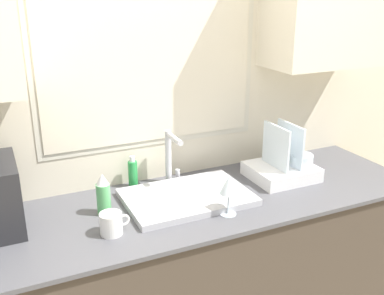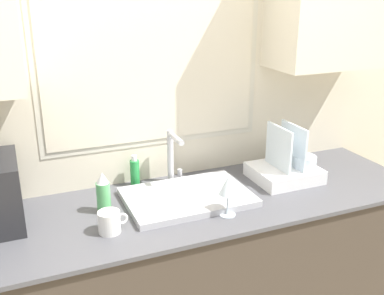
% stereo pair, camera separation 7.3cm
% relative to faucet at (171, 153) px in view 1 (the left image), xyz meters
% --- Properties ---
extents(countertop, '(2.44, 0.68, 0.93)m').
position_rel_faucet_xyz_m(countertop, '(-0.06, -0.23, -0.63)').
color(countertop, '#42382D').
rests_on(countertop, ground_plane).
extents(wall_back, '(6.00, 0.38, 2.60)m').
position_rel_faucet_xyz_m(wall_back, '(-0.06, 0.08, 0.33)').
color(wall_back, beige).
rests_on(wall_back, ground_plane).
extents(sink_basin, '(0.58, 0.40, 0.03)m').
position_rel_faucet_xyz_m(sink_basin, '(-0.00, -0.21, -0.15)').
color(sink_basin, '#B2B2B7').
rests_on(sink_basin, countertop).
extents(faucet, '(0.08, 0.18, 0.28)m').
position_rel_faucet_xyz_m(faucet, '(0.00, 0.00, 0.00)').
color(faucet, '#B7B7BC').
rests_on(faucet, countertop).
extents(dish_rack, '(0.33, 0.28, 0.29)m').
position_rel_faucet_xyz_m(dish_rack, '(0.56, -0.18, -0.10)').
color(dish_rack, white).
rests_on(dish_rack, countertop).
extents(spray_bottle, '(0.06, 0.06, 0.19)m').
position_rel_faucet_xyz_m(spray_bottle, '(-0.39, -0.17, -0.07)').
color(spray_bottle, '#59B266').
rests_on(spray_bottle, countertop).
extents(soap_bottle, '(0.05, 0.05, 0.16)m').
position_rel_faucet_xyz_m(soap_bottle, '(-0.19, 0.04, -0.09)').
color(soap_bottle, '#268C3F').
rests_on(soap_bottle, countertop).
extents(mug_near_sink, '(0.12, 0.09, 0.09)m').
position_rel_faucet_xyz_m(mug_near_sink, '(-0.41, -0.36, -0.12)').
color(mug_near_sink, white).
rests_on(mug_near_sink, countertop).
extents(wine_glass, '(0.08, 0.08, 0.18)m').
position_rel_faucet_xyz_m(wine_glass, '(0.10, -0.41, -0.03)').
color(wine_glass, silver).
rests_on(wine_glass, countertop).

